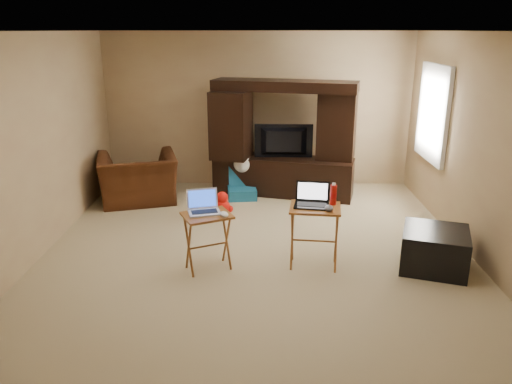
{
  "coord_description": "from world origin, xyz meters",
  "views": [
    {
      "loc": [
        0.06,
        -5.45,
        2.52
      ],
      "look_at": [
        0.0,
        -0.2,
        0.8
      ],
      "focal_mm": 35.0,
      "sensor_mm": 36.0,
      "label": 1
    }
  ],
  "objects_px": {
    "push_toy": "(337,182)",
    "plush_toy": "(222,204)",
    "ottoman": "(434,249)",
    "mouse_left": "(224,214)",
    "tray_table_left": "(208,242)",
    "tray_table_right": "(314,237)",
    "water_bottle": "(333,195)",
    "laptop_right": "(312,196)",
    "television": "(284,142)",
    "laptop_left": "(204,203)",
    "recliner": "(138,179)",
    "entertainment_center": "(284,139)",
    "mouse_right": "(329,208)",
    "child_rocker": "(242,180)"
  },
  "relations": [
    {
      "from": "recliner",
      "to": "child_rocker",
      "type": "relative_size",
      "value": 1.95
    },
    {
      "from": "tray_table_right",
      "to": "mouse_right",
      "type": "bearing_deg",
      "value": -35.66
    },
    {
      "from": "tray_table_right",
      "to": "tray_table_left",
      "type": "bearing_deg",
      "value": -168.93
    },
    {
      "from": "recliner",
      "to": "entertainment_center",
      "type": "bearing_deg",
      "value": 174.3
    },
    {
      "from": "child_rocker",
      "to": "laptop_right",
      "type": "bearing_deg",
      "value": -76.62
    },
    {
      "from": "television",
      "to": "ottoman",
      "type": "height_order",
      "value": "television"
    },
    {
      "from": "tray_table_right",
      "to": "water_bottle",
      "type": "bearing_deg",
      "value": 28.85
    },
    {
      "from": "laptop_left",
      "to": "mouse_right",
      "type": "relative_size",
      "value": 2.35
    },
    {
      "from": "recliner",
      "to": "mouse_right",
      "type": "height_order",
      "value": "mouse_right"
    },
    {
      "from": "laptop_left",
      "to": "laptop_right",
      "type": "distance_m",
      "value": 1.15
    },
    {
      "from": "laptop_right",
      "to": "television",
      "type": "bearing_deg",
      "value": 103.46
    },
    {
      "from": "plush_toy",
      "to": "push_toy",
      "type": "bearing_deg",
      "value": 30.1
    },
    {
      "from": "recliner",
      "to": "child_rocker",
      "type": "distance_m",
      "value": 1.58
    },
    {
      "from": "television",
      "to": "plush_toy",
      "type": "bearing_deg",
      "value": 47.39
    },
    {
      "from": "television",
      "to": "mouse_left",
      "type": "height_order",
      "value": "television"
    },
    {
      "from": "plush_toy",
      "to": "laptop_left",
      "type": "bearing_deg",
      "value": -91.98
    },
    {
      "from": "entertainment_center",
      "to": "mouse_right",
      "type": "distance_m",
      "value": 2.72
    },
    {
      "from": "ottoman",
      "to": "mouse_left",
      "type": "bearing_deg",
      "value": -176.87
    },
    {
      "from": "entertainment_center",
      "to": "mouse_right",
      "type": "relative_size",
      "value": 15.36
    },
    {
      "from": "laptop_right",
      "to": "water_bottle",
      "type": "xyz_separation_m",
      "value": [
        0.24,
        0.06,
        -0.01
      ]
    },
    {
      "from": "child_rocker",
      "to": "mouse_left",
      "type": "height_order",
      "value": "mouse_left"
    },
    {
      "from": "entertainment_center",
      "to": "tray_table_left",
      "type": "relative_size",
      "value": 3.41
    },
    {
      "from": "water_bottle",
      "to": "child_rocker",
      "type": "bearing_deg",
      "value": 115.43
    },
    {
      "from": "tray_table_left",
      "to": "mouse_left",
      "type": "height_order",
      "value": "mouse_left"
    },
    {
      "from": "push_toy",
      "to": "laptop_left",
      "type": "relative_size",
      "value": 1.48
    },
    {
      "from": "tray_table_right",
      "to": "mouse_left",
      "type": "distance_m",
      "value": 1.03
    },
    {
      "from": "television",
      "to": "push_toy",
      "type": "xyz_separation_m",
      "value": [
        0.86,
        0.07,
        -0.67
      ]
    },
    {
      "from": "push_toy",
      "to": "plush_toy",
      "type": "bearing_deg",
      "value": -135.01
    },
    {
      "from": "entertainment_center",
      "to": "mouse_left",
      "type": "relative_size",
      "value": 16.81
    },
    {
      "from": "tray_table_left",
      "to": "laptop_left",
      "type": "bearing_deg",
      "value": 109.8
    },
    {
      "from": "laptop_left",
      "to": "water_bottle",
      "type": "xyz_separation_m",
      "value": [
        1.39,
        0.13,
        0.05
      ]
    },
    {
      "from": "television",
      "to": "child_rocker",
      "type": "bearing_deg",
      "value": 15.49
    },
    {
      "from": "tray_table_right",
      "to": "mouse_right",
      "type": "distance_m",
      "value": 0.42
    },
    {
      "from": "laptop_left",
      "to": "tray_table_left",
      "type": "bearing_deg",
      "value": -59.97
    },
    {
      "from": "recliner",
      "to": "plush_toy",
      "type": "height_order",
      "value": "recliner"
    },
    {
      "from": "ottoman",
      "to": "mouse_left",
      "type": "height_order",
      "value": "mouse_left"
    },
    {
      "from": "laptop_right",
      "to": "mouse_right",
      "type": "bearing_deg",
      "value": -30.5
    },
    {
      "from": "television",
      "to": "laptop_right",
      "type": "bearing_deg",
      "value": 95.16
    },
    {
      "from": "entertainment_center",
      "to": "recliner",
      "type": "xyz_separation_m",
      "value": [
        -2.21,
        -0.41,
        -0.53
      ]
    },
    {
      "from": "recliner",
      "to": "mouse_left",
      "type": "relative_size",
      "value": 8.67
    },
    {
      "from": "child_rocker",
      "to": "water_bottle",
      "type": "xyz_separation_m",
      "value": [
        1.08,
        -2.28,
        0.52
      ]
    },
    {
      "from": "tray_table_right",
      "to": "water_bottle",
      "type": "distance_m",
      "value": 0.51
    },
    {
      "from": "laptop_left",
      "to": "recliner",
      "type": "bearing_deg",
      "value": 104.64
    },
    {
      "from": "push_toy",
      "to": "laptop_left",
      "type": "height_order",
      "value": "laptop_left"
    },
    {
      "from": "recliner",
      "to": "push_toy",
      "type": "bearing_deg",
      "value": 171.8
    },
    {
      "from": "mouse_right",
      "to": "water_bottle",
      "type": "distance_m",
      "value": 0.23
    },
    {
      "from": "plush_toy",
      "to": "laptop_left",
      "type": "height_order",
      "value": "laptop_left"
    },
    {
      "from": "ottoman",
      "to": "laptop_left",
      "type": "bearing_deg",
      "value": -179.43
    },
    {
      "from": "television",
      "to": "mouse_left",
      "type": "distance_m",
      "value": 2.78
    },
    {
      "from": "recliner",
      "to": "tray_table_right",
      "type": "xyz_separation_m",
      "value": [
        2.45,
        -2.17,
        -0.02
      ]
    }
  ]
}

